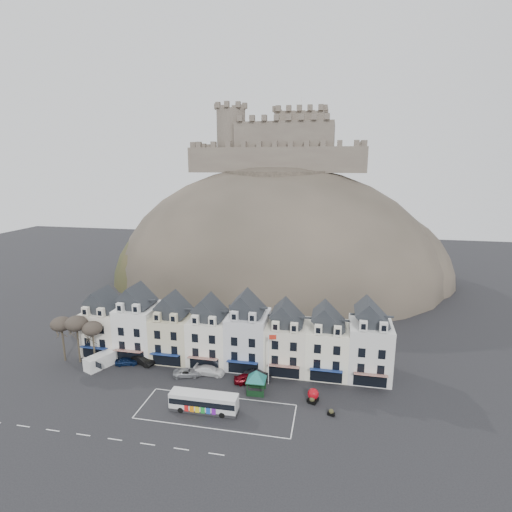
{
  "coord_description": "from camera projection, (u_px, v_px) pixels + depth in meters",
  "views": [
    {
      "loc": [
        17.42,
        -46.93,
        34.23
      ],
      "look_at": [
        3.16,
        24.0,
        17.62
      ],
      "focal_mm": 28.0,
      "sensor_mm": 36.0,
      "label": 1
    }
  ],
  "objects": [
    {
      "name": "bus_shelter",
      "position": [
        256.0,
        375.0,
        60.73
      ],
      "size": [
        5.91,
        5.91,
        3.75
      ],
      "rotation": [
        0.0,
        0.0,
        0.04
      ],
      "color": "black",
      "rests_on": "ground"
    },
    {
      "name": "ground",
      "position": [
        200.0,
        415.0,
        55.85
      ],
      "size": [
        300.0,
        300.0,
        0.0
      ],
      "primitive_type": "plane",
      "color": "black",
      "rests_on": "ground"
    },
    {
      "name": "white_van",
      "position": [
        100.0,
        361.0,
        68.79
      ],
      "size": [
        4.02,
        5.49,
        2.3
      ],
      "rotation": [
        0.0,
        0.0,
        -0.41
      ],
      "color": "white",
      "rests_on": "ground"
    },
    {
      "name": "castle",
      "position": [
        281.0,
        144.0,
        119.32
      ],
      "size": [
        50.2,
        22.2,
        22.0
      ],
      "color": "brown",
      "rests_on": "ground"
    },
    {
      "name": "bus",
      "position": [
        204.0,
        401.0,
        56.44
      ],
      "size": [
        9.78,
        2.33,
        2.76
      ],
      "rotation": [
        0.0,
        0.0,
        0.01
      ],
      "color": "#262628",
      "rests_on": "ground"
    },
    {
      "name": "car_black",
      "position": [
        142.0,
        360.0,
        69.98
      ],
      "size": [
        5.01,
        3.23,
        1.56
      ],
      "primitive_type": "imported",
      "rotation": [
        0.0,
        0.0,
        1.2
      ],
      "color": "black",
      "rests_on": "ground"
    },
    {
      "name": "townhouse_terrace",
      "position": [
        230.0,
        334.0,
        69.9
      ],
      "size": [
        54.4,
        9.35,
        11.8
      ],
      "color": "white",
      "rests_on": "ground"
    },
    {
      "name": "car_navy",
      "position": [
        127.0,
        361.0,
        69.73
      ],
      "size": [
        4.2,
        2.65,
        1.33
      ],
      "primitive_type": "imported",
      "rotation": [
        0.0,
        0.0,
        1.87
      ],
      "color": "#0C1B3E",
      "rests_on": "ground"
    },
    {
      "name": "coach_bay_markings",
      "position": [
        216.0,
        411.0,
        56.66
      ],
      "size": [
        22.0,
        7.5,
        0.01
      ],
      "primitive_type": "cube",
      "color": "silver",
      "rests_on": "ground"
    },
    {
      "name": "tree_left_far",
      "position": [
        61.0,
        324.0,
        69.91
      ],
      "size": [
        3.61,
        3.61,
        8.24
      ],
      "color": "#362E22",
      "rests_on": "ground"
    },
    {
      "name": "red_buoy",
      "position": [
        313.0,
        395.0,
        58.86
      ],
      "size": [
        1.78,
        1.78,
        2.05
      ],
      "rotation": [
        0.0,
        0.0,
        -0.36
      ],
      "color": "black",
      "rests_on": "ground"
    },
    {
      "name": "car_white",
      "position": [
        209.0,
        370.0,
        66.49
      ],
      "size": [
        5.13,
        2.14,
        1.48
      ],
      "primitive_type": "imported",
      "rotation": [
        0.0,
        0.0,
        1.56
      ],
      "color": "white",
      "rests_on": "ground"
    },
    {
      "name": "car_maroon",
      "position": [
        248.0,
        379.0,
        63.83
      ],
      "size": [
        4.91,
        3.09,
        1.56
      ],
      "primitive_type": "imported",
      "rotation": [
        0.0,
        0.0,
        1.87
      ],
      "color": "#5C050D",
      "rests_on": "ground"
    },
    {
      "name": "flagpole",
      "position": [
        269.0,
        355.0,
        62.7
      ],
      "size": [
        1.24,
        0.32,
        8.69
      ],
      "rotation": [
        0.0,
        0.0,
        0.21
      ],
      "color": "silver",
      "rests_on": "ground"
    },
    {
      "name": "car_charcoal",
      "position": [
        257.0,
        375.0,
        64.9
      ],
      "size": [
        4.58,
        1.63,
        1.5
      ],
      "primitive_type": "imported",
      "rotation": [
        0.0,
        0.0,
        1.56
      ],
      "color": "black",
      "rests_on": "ground"
    },
    {
      "name": "tree_left_mid",
      "position": [
        76.0,
        324.0,
        69.26
      ],
      "size": [
        3.78,
        3.78,
        8.64
      ],
      "color": "#362E22",
      "rests_on": "ground"
    },
    {
      "name": "tree_left_near",
      "position": [
        92.0,
        329.0,
        68.83
      ],
      "size": [
        3.43,
        3.43,
        7.84
      ],
      "color": "#362E22",
      "rests_on": "ground"
    },
    {
      "name": "car_silver",
      "position": [
        187.0,
        372.0,
        66.03
      ],
      "size": [
        4.93,
        3.31,
        1.28
      ],
      "primitive_type": "imported",
      "rotation": [
        0.0,
        0.0,
        1.86
      ],
      "color": "#93959A",
      "rests_on": "ground"
    },
    {
      "name": "castle_hill",
      "position": [
        279.0,
        279.0,
        121.47
      ],
      "size": [
        100.0,
        76.0,
        68.0
      ],
      "color": "#342F28",
      "rests_on": "ground"
    },
    {
      "name": "planter_west",
      "position": [
        312.0,
        400.0,
        58.39
      ],
      "size": [
        1.25,
        0.88,
        1.13
      ],
      "rotation": [
        0.0,
        0.0,
        -0.31
      ],
      "color": "black",
      "rests_on": "ground"
    },
    {
      "name": "planter_east",
      "position": [
        331.0,
        412.0,
        55.65
      ],
      "size": [
        1.1,
        0.79,
        0.99
      ],
      "rotation": [
        0.0,
        0.0,
        -0.33
      ],
      "color": "black",
      "rests_on": "ground"
    }
  ]
}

